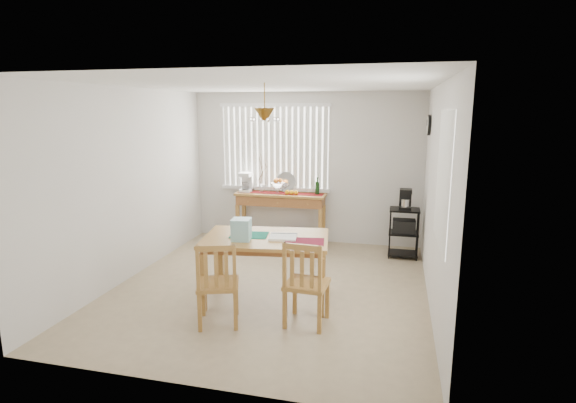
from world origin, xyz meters
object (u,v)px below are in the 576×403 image
(wire_cart, at_px, (404,228))
(dining_table, at_px, (266,244))
(sideboard, at_px, (281,206))
(cart_items, at_px, (405,200))
(chair_left, at_px, (218,284))
(chair_right, at_px, (306,284))

(wire_cart, height_order, dining_table, dining_table)
(sideboard, distance_m, cart_items, 2.12)
(chair_left, distance_m, chair_right, 0.94)
(dining_table, bearing_deg, wire_cart, 51.64)
(sideboard, distance_m, dining_table, 2.43)
(cart_items, bearing_deg, chair_right, -111.46)
(sideboard, xyz_separation_m, cart_items, (2.08, -0.30, 0.27))
(wire_cart, bearing_deg, dining_table, -128.36)
(cart_items, bearing_deg, chair_left, -124.43)
(cart_items, height_order, chair_left, cart_items)
(dining_table, distance_m, chair_left, 0.87)
(chair_right, bearing_deg, sideboard, 109.40)
(sideboard, height_order, chair_left, chair_left)
(wire_cart, bearing_deg, chair_right, -111.52)
(chair_right, bearing_deg, chair_left, -167.02)
(chair_left, bearing_deg, chair_right, 12.98)
(cart_items, xyz_separation_m, chair_left, (-1.96, -2.86, -0.46))
(sideboard, bearing_deg, cart_items, -8.13)
(wire_cart, height_order, cart_items, cart_items)
(wire_cart, height_order, chair_right, chair_right)
(cart_items, relative_size, chair_right, 0.33)
(chair_left, bearing_deg, dining_table, 67.87)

